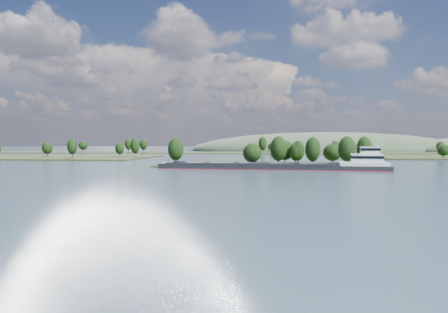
# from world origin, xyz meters

# --- Properties ---
(ground) EXTENTS (1800.00, 1800.00, 0.00)m
(ground) POSITION_xyz_m (0.00, 120.00, 0.00)
(ground) COLOR #334758
(ground) RESTS_ON ground
(tree_island) EXTENTS (100.00, 30.66, 14.01)m
(tree_island) POSITION_xyz_m (7.08, 179.06, 4.20)
(tree_island) COLOR #263015
(tree_island) RESTS_ON ground
(back_shoreline) EXTENTS (900.00, 60.00, 16.17)m
(back_shoreline) POSITION_xyz_m (7.22, 399.70, 0.74)
(back_shoreline) COLOR #263015
(back_shoreline) RESTS_ON ground
(hill_west) EXTENTS (320.00, 160.00, 44.00)m
(hill_west) POSITION_xyz_m (60.00, 500.00, 0.00)
(hill_west) COLOR #3B4F36
(hill_west) RESTS_ON ground
(cargo_barge) EXTENTS (92.48, 19.15, 12.42)m
(cargo_barge) POSITION_xyz_m (8.09, 158.56, 1.57)
(cargo_barge) COLOR black
(cargo_barge) RESTS_ON ground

